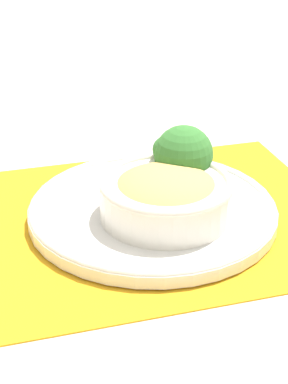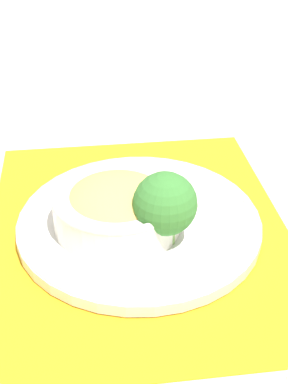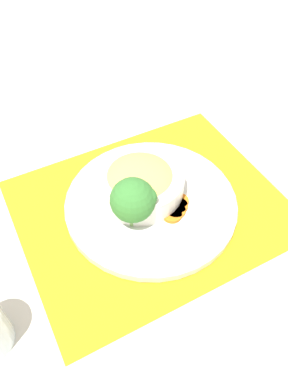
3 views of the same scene
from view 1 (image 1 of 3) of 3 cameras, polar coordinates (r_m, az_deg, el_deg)
name	(u,v)px [view 1 (image 1 of 3)]	position (r m, az deg, el deg)	size (l,w,h in m)	color
ground_plane	(153,219)	(0.85, 0.76, -2.44)	(4.00, 4.00, 0.00)	beige
placemat	(153,218)	(0.85, 0.76, -2.32)	(0.50, 0.41, 0.00)	orange
plate	(153,209)	(0.85, 0.77, -1.54)	(0.33, 0.33, 0.02)	white
bowl	(166,195)	(0.81, 1.96, -0.23)	(0.17, 0.17, 0.06)	silver
broccoli_floret	(183,155)	(0.86, 3.49, 3.28)	(0.08, 0.08, 0.10)	#759E51
carrot_slice_near	(131,188)	(0.88, -1.19, 0.31)	(0.04, 0.04, 0.01)	orange
carrot_slice_middle	(124,191)	(0.87, -1.79, 0.08)	(0.04, 0.04, 0.01)	orange
carrot_slice_far	(119,194)	(0.87, -2.27, -0.21)	(0.04, 0.04, 0.01)	orange
carrot_slice_extra	(115,198)	(0.86, -2.61, -0.54)	(0.04, 0.04, 0.01)	orange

